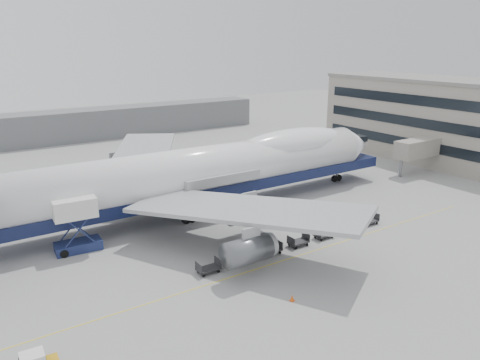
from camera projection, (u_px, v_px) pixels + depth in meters
ground at (255, 240)px, 54.33m from camera, size 260.00×260.00×0.00m
apron_line at (288, 259)px, 49.54m from camera, size 60.00×0.15×0.01m
hangar at (36, 129)px, 103.89m from camera, size 110.00×8.00×7.00m
airliner at (208, 170)px, 62.66m from camera, size 67.00×55.30×19.98m
catering_truck at (76, 221)px, 50.65m from camera, size 5.04×3.65×6.08m
traffic_cone at (292, 298)px, 41.48m from camera, size 0.40×0.40×0.59m
dolly_0 at (208, 268)px, 46.46m from camera, size 2.30×1.35×1.30m
dolly_1 at (241, 258)px, 48.53m from camera, size 2.30×1.35×1.30m
dolly_2 at (271, 249)px, 50.60m from camera, size 2.30×1.35×1.30m
dolly_3 at (298, 241)px, 52.67m from camera, size 2.30×1.35×1.30m
dolly_4 at (324, 234)px, 54.74m from camera, size 2.30×1.35×1.30m
dolly_5 at (347, 227)px, 56.81m from camera, size 2.30×1.35×1.30m
dolly_6 at (369, 220)px, 58.88m from camera, size 2.30×1.35×1.30m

